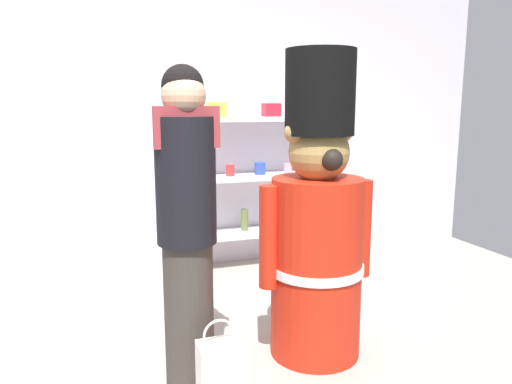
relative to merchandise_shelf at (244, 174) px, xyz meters
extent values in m
cube|color=silver|center=(-0.71, 0.22, 0.45)|extent=(6.40, 0.12, 2.60)
cube|color=white|center=(-0.55, -0.15, 0.00)|extent=(0.05, 0.05, 1.71)
cube|color=white|center=(0.56, -0.15, 0.00)|extent=(0.05, 0.05, 1.71)
cube|color=white|center=(-0.55, 0.15, 0.00)|extent=(0.05, 0.05, 1.71)
cube|color=white|center=(0.56, 0.15, 0.00)|extent=(0.05, 0.05, 1.71)
cube|color=white|center=(0.00, 0.00, -0.54)|extent=(1.12, 0.30, 0.04)
cube|color=white|center=(0.00, 0.00, -0.03)|extent=(1.12, 0.30, 0.04)
cube|color=white|center=(0.00, 0.00, 0.48)|extent=(1.12, 0.30, 0.04)
cylinder|color=white|center=(-0.42, -0.02, 0.04)|extent=(0.09, 0.09, 0.10)
cylinder|color=red|center=(-0.14, -0.02, 0.04)|extent=(0.08, 0.08, 0.10)
cylinder|color=blue|center=(0.14, -0.02, 0.04)|extent=(0.10, 0.10, 0.11)
cylinder|color=pink|center=(0.42, 0.01, 0.03)|extent=(0.08, 0.08, 0.09)
cylinder|color=silver|center=(-0.37, 0.00, -0.41)|extent=(0.08, 0.08, 0.23)
cylinder|color=#596B33|center=(0.00, 0.01, -0.42)|extent=(0.07, 0.07, 0.20)
cylinder|color=navy|center=(0.38, 0.03, -0.44)|extent=(0.08, 0.08, 0.17)
cube|color=gold|center=(-0.25, 0.00, 0.56)|extent=(0.15, 0.12, 0.12)
cube|color=#B21E2D|center=(0.25, 0.00, 0.56)|extent=(0.15, 0.12, 0.12)
cylinder|color=red|center=(-0.10, -1.66, -0.32)|extent=(0.52, 0.52, 1.05)
cylinder|color=white|center=(-0.10, -1.66, -0.32)|extent=(0.54, 0.54, 0.05)
sphere|color=#9A7D45|center=(-0.10, -1.66, 0.35)|extent=(0.34, 0.34, 0.34)
sphere|color=#9A7D45|center=(-0.25, -1.66, 0.46)|extent=(0.12, 0.12, 0.12)
sphere|color=#9A7D45|center=(0.04, -1.66, 0.46)|extent=(0.12, 0.12, 0.12)
cylinder|color=black|center=(-0.10, -1.66, 0.67)|extent=(0.38, 0.38, 0.46)
cylinder|color=red|center=(-0.40, -1.66, -0.11)|extent=(0.11, 0.11, 0.58)
cylinder|color=red|center=(0.19, -1.66, -0.11)|extent=(0.11, 0.11, 0.58)
sphere|color=black|center=(-0.10, -1.81, 0.32)|extent=(0.12, 0.12, 0.12)
cylinder|color=#38332D|center=(-0.87, -1.72, -0.47)|extent=(0.26, 0.26, 0.77)
cylinder|color=black|center=(-0.87, -1.72, 0.24)|extent=(0.30, 0.30, 0.63)
sphere|color=tan|center=(-0.87, -1.72, 0.65)|extent=(0.22, 0.22, 0.22)
cube|color=#993338|center=(-0.87, -1.78, 0.50)|extent=(0.32, 0.04, 0.20)
sphere|color=black|center=(-0.87, -1.70, 0.70)|extent=(0.21, 0.21, 0.21)
cube|color=silver|center=(-0.79, -2.04, -0.67)|extent=(0.20, 0.13, 0.36)
torus|color=silver|center=(-0.79, -2.04, -0.45)|extent=(0.15, 0.01, 0.15)
camera|label=1|loc=(-1.33, -4.10, 0.61)|focal=34.38mm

